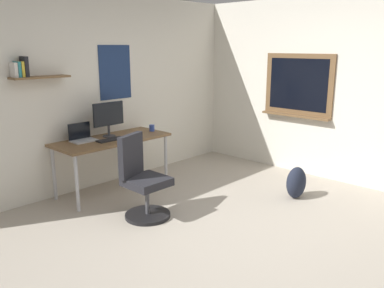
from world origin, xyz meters
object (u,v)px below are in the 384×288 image
(laptop, at_px, (82,137))
(monitor_primary, at_px, (108,117))
(computer_mouse, at_px, (128,136))
(coffee_mug, at_px, (152,128))
(desk, at_px, (112,143))
(keyboard, at_px, (111,140))
(backpack, at_px, (296,183))
(office_chair, at_px, (142,182))

(laptop, bearing_deg, monitor_primary, -7.18)
(computer_mouse, relative_size, coffee_mug, 1.13)
(monitor_primary, distance_m, coffee_mug, 0.68)
(desk, relative_size, coffee_mug, 16.64)
(laptop, height_order, keyboard, laptop)
(laptop, height_order, computer_mouse, laptop)
(laptop, relative_size, backpack, 0.75)
(office_chair, height_order, monitor_primary, monitor_primary)
(backpack, bearing_deg, coffee_mug, 112.72)
(laptop, distance_m, coffee_mug, 1.03)
(computer_mouse, bearing_deg, monitor_primary, 130.93)
(keyboard, height_order, coffee_mug, coffee_mug)
(office_chair, height_order, keyboard, office_chair)
(laptop, relative_size, keyboard, 0.84)
(desk, bearing_deg, laptop, 155.66)
(monitor_primary, relative_size, backpack, 1.13)
(monitor_primary, relative_size, keyboard, 1.25)
(monitor_primary, distance_m, computer_mouse, 0.36)
(keyboard, height_order, computer_mouse, computer_mouse)
(monitor_primary, bearing_deg, desk, -109.58)
(desk, height_order, computer_mouse, computer_mouse)
(coffee_mug, distance_m, backpack, 2.12)
(desk, height_order, monitor_primary, monitor_primary)
(coffee_mug, relative_size, backpack, 0.22)
(laptop, bearing_deg, computer_mouse, -23.55)
(computer_mouse, bearing_deg, keyboard, 180.00)
(coffee_mug, xyz_separation_m, backpack, (0.79, -1.89, -0.57))
(coffee_mug, bearing_deg, keyboard, -176.14)
(laptop, height_order, backpack, laptop)
(monitor_primary, distance_m, backpack, 2.60)
(keyboard, distance_m, backpack, 2.45)
(desk, bearing_deg, coffee_mug, -2.84)
(coffee_mug, bearing_deg, office_chair, -136.05)
(office_chair, relative_size, laptop, 3.06)
(office_chair, bearing_deg, laptop, 94.21)
(laptop, bearing_deg, backpack, -49.06)
(office_chair, xyz_separation_m, computer_mouse, (0.47, 0.85, 0.33))
(desk, bearing_deg, backpack, -52.82)
(computer_mouse, bearing_deg, office_chair, -118.94)
(office_chair, distance_m, backpack, 1.99)
(keyboard, relative_size, computer_mouse, 3.56)
(computer_mouse, bearing_deg, laptop, 156.45)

